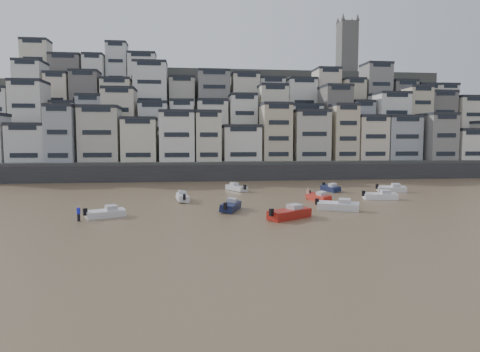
{
  "coord_description": "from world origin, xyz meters",
  "views": [
    {
      "loc": [
        -1.49,
        -28.09,
        9.04
      ],
      "look_at": [
        5.74,
        30.0,
        4.0
      ],
      "focal_mm": 32.0,
      "sensor_mm": 36.0,
      "label": 1
    }
  ],
  "objects": [
    {
      "name": "boat_a",
      "position": [
        10.07,
        19.0,
        0.85
      ],
      "size": [
        6.3,
        5.18,
        1.7
      ],
      "primitive_type": null,
      "rotation": [
        0.0,
        0.0,
        0.6
      ],
      "color": "#9F1C13",
      "rests_on": "ground"
    },
    {
      "name": "ground",
      "position": [
        0.0,
        0.0,
        0.0
      ],
      "size": [
        400.0,
        400.0,
        0.0
      ],
      "primitive_type": "plane",
      "color": "brown",
      "rests_on": "ground"
    },
    {
      "name": "boat_f",
      "position": [
        -2.19,
        34.51,
        0.71
      ],
      "size": [
        2.27,
        5.35,
        1.41
      ],
      "primitive_type": null,
      "rotation": [
        0.0,
        0.0,
        1.68
      ],
      "color": "silver",
      "rests_on": "ground"
    },
    {
      "name": "boat_e",
      "position": [
        17.66,
        32.35,
        0.68
      ],
      "size": [
        3.16,
        5.22,
        1.35
      ],
      "primitive_type": null,
      "rotation": [
        0.0,
        0.0,
        -1.24
      ],
      "color": "red",
      "rests_on": "ground"
    },
    {
      "name": "person_pink",
      "position": [
        16.55,
        33.96,
        0.87
      ],
      "size": [
        0.44,
        0.44,
        1.74
      ],
      "primitive_type": null,
      "color": "#E0A99E",
      "rests_on": "ground"
    },
    {
      "name": "boat_g",
      "position": [
        33.35,
        40.96,
        0.71
      ],
      "size": [
        5.42,
        2.71,
        1.41
      ],
      "primitive_type": null,
      "rotation": [
        0.0,
        0.0,
        -0.2
      ],
      "color": "silver",
      "rests_on": "ground"
    },
    {
      "name": "boat_b",
      "position": [
        17.57,
        23.76,
        0.77
      ],
      "size": [
        5.92,
        4.04,
        1.55
      ],
      "primitive_type": null,
      "rotation": [
        0.0,
        0.0,
        -0.43
      ],
      "color": "silver",
      "rests_on": "ground"
    },
    {
      "name": "hillside",
      "position": [
        14.73,
        104.84,
        13.01
      ],
      "size": [
        141.04,
        66.0,
        50.0
      ],
      "color": "#4C4C47",
      "rests_on": "ground"
    },
    {
      "name": "harbor_wall",
      "position": [
        10.0,
        65.0,
        1.75
      ],
      "size": [
        140.0,
        3.0,
        3.5
      ],
      "primitive_type": "cube",
      "color": "#38383A",
      "rests_on": "ground"
    },
    {
      "name": "boat_d",
      "position": [
        27.39,
        32.57,
        0.74
      ],
      "size": [
        5.6,
        2.5,
        1.47
      ],
      "primitive_type": null,
      "rotation": [
        0.0,
        0.0,
        -0.14
      ],
      "color": "white",
      "rests_on": "ground"
    },
    {
      "name": "person_blue",
      "position": [
        -13.45,
        20.45,
        0.87
      ],
      "size": [
        0.44,
        0.44,
        1.74
      ],
      "primitive_type": null,
      "color": "#1C24D8",
      "rests_on": "ground"
    },
    {
      "name": "boat_h",
      "position": [
        7.11,
        45.92,
        0.73
      ],
      "size": [
        3.99,
        5.6,
        1.47
      ],
      "primitive_type": null,
      "rotation": [
        0.0,
        0.0,
        2.04
      ],
      "color": "silver",
      "rests_on": "ground"
    },
    {
      "name": "boat_j",
      "position": [
        -10.89,
        22.31,
        0.66
      ],
      "size": [
        5.04,
        3.53,
        1.32
      ],
      "primitive_type": null,
      "rotation": [
        0.0,
        0.0,
        0.45
      ],
      "color": "silver",
      "rests_on": "ground"
    },
    {
      "name": "boat_c",
      "position": [
        3.98,
        25.38,
        0.75
      ],
      "size": [
        3.61,
        5.79,
        1.5
      ],
      "primitive_type": null,
      "rotation": [
        0.0,
        0.0,
        1.22
      ],
      "color": "#141B3F",
      "rests_on": "ground"
    },
    {
      "name": "boat_i",
      "position": [
        23.23,
        43.21,
        0.69
      ],
      "size": [
        2.61,
        5.3,
        1.38
      ],
      "primitive_type": null,
      "rotation": [
        0.0,
        0.0,
        -1.38
      ],
      "color": "#131B3C",
      "rests_on": "ground"
    }
  ]
}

